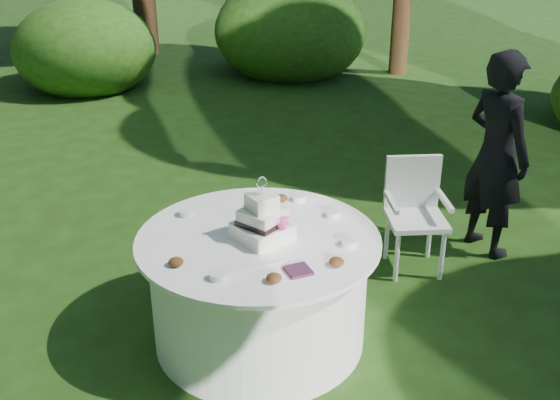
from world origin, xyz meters
The scene contains 9 objects.
ground centered at (0.00, 0.00, 0.00)m, with size 80.00×80.00×0.00m, color #1C340E.
napkins centered at (0.05, -0.49, 0.78)m, with size 0.14×0.14×0.02m, color #451D37.
feather_plume centered at (-0.21, -0.35, 0.78)m, with size 0.48×0.07×0.01m, color white.
guest centered at (2.22, 0.41, 0.85)m, with size 0.62×0.41×1.70m, color black.
table centered at (0.00, 0.00, 0.39)m, with size 1.56×1.56×0.77m.
cake centered at (0.02, -0.03, 0.88)m, with size 0.38×0.38×0.42m.
chair centered at (1.49, 0.44, 0.52)m, with size 0.56×0.56×0.90m.
votives centered at (0.16, 0.05, 0.79)m, with size 1.06×0.96×0.04m.
petal_cups centered at (-0.01, -0.19, 0.79)m, with size 1.01×1.06×0.05m.
Camera 1 is at (-1.32, -3.43, 2.72)m, focal length 42.00 mm.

